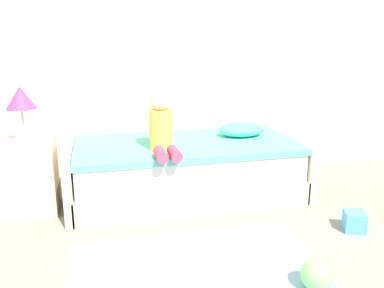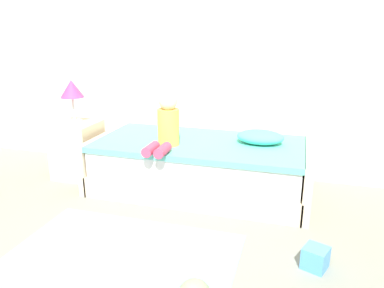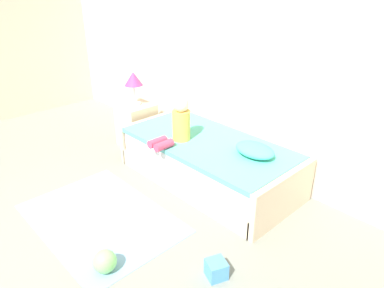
{
  "view_description": "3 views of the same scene",
  "coord_description": "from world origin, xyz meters",
  "px_view_note": "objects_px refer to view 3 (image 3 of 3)",
  "views": [
    {
      "loc": [
        -0.68,
        -1.5,
        1.46
      ],
      "look_at": [
        0.1,
        1.75,
        0.55
      ],
      "focal_mm": 38.43,
      "sensor_mm": 36.0,
      "label": 1
    },
    {
      "loc": [
        1.0,
        -1.27,
        1.52
      ],
      "look_at": [
        0.1,
        1.75,
        0.55
      ],
      "focal_mm": 34.28,
      "sensor_mm": 36.0,
      "label": 2
    },
    {
      "loc": [
        2.57,
        -0.59,
        2.19
      ],
      "look_at": [
        0.1,
        1.75,
        0.55
      ],
      "focal_mm": 32.96,
      "sensor_mm": 36.0,
      "label": 3
    }
  ],
  "objects_px": {
    "toy_block": "(216,269)",
    "child_figure": "(178,124)",
    "pillow": "(255,150)",
    "table_lamp": "(133,80)",
    "nightstand": "(137,125)",
    "bed": "(208,161)",
    "toy_ball": "(105,261)"
  },
  "relations": [
    {
      "from": "toy_block",
      "to": "child_figure",
      "type": "bearing_deg",
      "value": 149.53
    },
    {
      "from": "pillow",
      "to": "table_lamp",
      "type": "bearing_deg",
      "value": -176.09
    },
    {
      "from": "nightstand",
      "to": "pillow",
      "type": "distance_m",
      "value": 1.94
    },
    {
      "from": "bed",
      "to": "nightstand",
      "type": "distance_m",
      "value": 1.35
    },
    {
      "from": "pillow",
      "to": "toy_block",
      "type": "relative_size",
      "value": 2.91
    },
    {
      "from": "table_lamp",
      "to": "child_figure",
      "type": "height_order",
      "value": "table_lamp"
    },
    {
      "from": "table_lamp",
      "to": "child_figure",
      "type": "relative_size",
      "value": 0.88
    },
    {
      "from": "table_lamp",
      "to": "toy_block",
      "type": "height_order",
      "value": "table_lamp"
    },
    {
      "from": "table_lamp",
      "to": "bed",
      "type": "bearing_deg",
      "value": 1.33
    },
    {
      "from": "bed",
      "to": "child_figure",
      "type": "xyz_separation_m",
      "value": [
        -0.25,
        -0.23,
        0.46
      ]
    },
    {
      "from": "bed",
      "to": "nightstand",
      "type": "height_order",
      "value": "nightstand"
    },
    {
      "from": "table_lamp",
      "to": "pillow",
      "type": "height_order",
      "value": "table_lamp"
    },
    {
      "from": "nightstand",
      "to": "child_figure",
      "type": "distance_m",
      "value": 1.19
    },
    {
      "from": "pillow",
      "to": "bed",
      "type": "bearing_deg",
      "value": -170.05
    },
    {
      "from": "nightstand",
      "to": "table_lamp",
      "type": "xyz_separation_m",
      "value": [
        0.0,
        0.0,
        0.64
      ]
    },
    {
      "from": "child_figure",
      "to": "toy_block",
      "type": "distance_m",
      "value": 1.67
    },
    {
      "from": "toy_ball",
      "to": "nightstand",
      "type": "bearing_deg",
      "value": 138.06
    },
    {
      "from": "bed",
      "to": "child_figure",
      "type": "distance_m",
      "value": 0.57
    },
    {
      "from": "nightstand",
      "to": "pillow",
      "type": "xyz_separation_m",
      "value": [
        1.92,
        0.13,
        0.26
      ]
    },
    {
      "from": "bed",
      "to": "toy_ball",
      "type": "height_order",
      "value": "bed"
    },
    {
      "from": "bed",
      "to": "toy_block",
      "type": "distance_m",
      "value": 1.5
    },
    {
      "from": "table_lamp",
      "to": "pillow",
      "type": "relative_size",
      "value": 1.02
    },
    {
      "from": "table_lamp",
      "to": "nightstand",
      "type": "bearing_deg",
      "value": 0.0
    },
    {
      "from": "pillow",
      "to": "toy_ball",
      "type": "bearing_deg",
      "value": -94.91
    },
    {
      "from": "nightstand",
      "to": "table_lamp",
      "type": "bearing_deg",
      "value": 0.0
    },
    {
      "from": "bed",
      "to": "pillow",
      "type": "distance_m",
      "value": 0.66
    },
    {
      "from": "child_figure",
      "to": "toy_block",
      "type": "height_order",
      "value": "child_figure"
    },
    {
      "from": "nightstand",
      "to": "toy_ball",
      "type": "bearing_deg",
      "value": -41.94
    },
    {
      "from": "nightstand",
      "to": "child_figure",
      "type": "height_order",
      "value": "child_figure"
    },
    {
      "from": "table_lamp",
      "to": "toy_ball",
      "type": "distance_m",
      "value": 2.53
    },
    {
      "from": "nightstand",
      "to": "child_figure",
      "type": "relative_size",
      "value": 1.18
    },
    {
      "from": "nightstand",
      "to": "toy_block",
      "type": "height_order",
      "value": "nightstand"
    }
  ]
}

